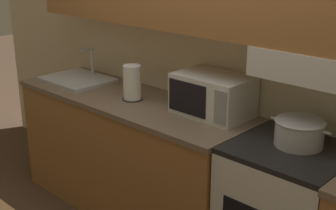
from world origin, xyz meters
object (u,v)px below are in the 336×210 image
cooking_pot (299,132)px  microwave (213,95)px  paper_towel_roll (132,83)px  sink_basin (77,79)px

cooking_pot → microwave: size_ratio=0.74×
cooking_pot → paper_towel_roll: 1.24m
sink_basin → paper_towel_roll: bearing=-1.3°
cooking_pot → paper_towel_roll: size_ratio=1.43×
microwave → paper_towel_roll: (-0.60, -0.14, -0.01)m
sink_basin → microwave: bearing=5.7°
cooking_pot → paper_towel_roll: paper_towel_roll is taller
microwave → paper_towel_roll: size_ratio=1.95×
microwave → paper_towel_roll: microwave is taller
cooking_pot → sink_basin: (-1.90, -0.07, -0.06)m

